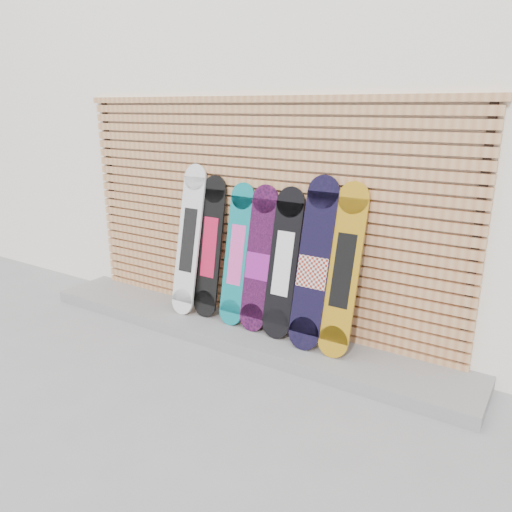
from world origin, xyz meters
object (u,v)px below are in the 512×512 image
(snowboard_3, at_px, (259,260))
(snowboard_0, at_px, (189,240))
(snowboard_5, at_px, (313,265))
(snowboard_1, at_px, (210,247))
(snowboard_6, at_px, (343,271))
(snowboard_2, at_px, (237,255))
(snowboard_4, at_px, (283,264))

(snowboard_3, bearing_deg, snowboard_0, -178.38)
(snowboard_3, distance_m, snowboard_5, 0.60)
(snowboard_0, bearing_deg, snowboard_5, -0.66)
(snowboard_1, distance_m, snowboard_6, 1.47)
(snowboard_0, distance_m, snowboard_5, 1.43)
(snowboard_3, distance_m, snowboard_6, 0.88)
(snowboard_2, bearing_deg, snowboard_4, -1.01)
(snowboard_3, bearing_deg, snowboard_1, 178.65)
(snowboard_5, height_order, snowboard_6, snowboard_5)
(snowboard_1, relative_size, snowboard_4, 1.03)
(snowboard_0, bearing_deg, snowboard_4, 0.93)
(snowboard_0, distance_m, snowboard_6, 1.71)
(snowboard_0, relative_size, snowboard_1, 1.07)
(snowboard_5, distance_m, snowboard_6, 0.28)
(snowboard_6, bearing_deg, snowboard_2, 178.21)
(snowboard_5, bearing_deg, snowboard_6, 1.73)
(snowboard_3, bearing_deg, snowboard_6, -2.07)
(snowboard_2, height_order, snowboard_5, snowboard_5)
(snowboard_6, bearing_deg, snowboard_5, -178.27)
(snowboard_4, bearing_deg, snowboard_5, -6.05)
(snowboard_4, bearing_deg, snowboard_6, -2.47)
(snowboard_0, distance_m, snowboard_4, 1.11)
(snowboard_6, bearing_deg, snowboard_4, 177.53)
(snowboard_1, bearing_deg, snowboard_2, -1.76)
(snowboard_0, xyz_separation_m, snowboard_6, (1.71, -0.01, -0.02))
(snowboard_4, relative_size, snowboard_6, 0.94)
(snowboard_1, distance_m, snowboard_5, 1.19)
(snowboard_4, bearing_deg, snowboard_3, 178.81)
(snowboard_2, xyz_separation_m, snowboard_3, (0.25, -0.00, -0.01))
(snowboard_2, distance_m, snowboard_5, 0.85)
(snowboard_2, distance_m, snowboard_4, 0.53)
(snowboard_3, relative_size, snowboard_4, 1.00)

